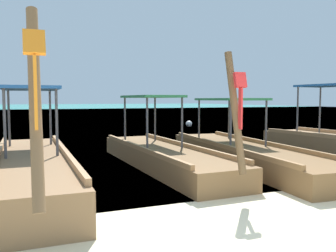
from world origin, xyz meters
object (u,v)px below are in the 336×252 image
(longtail_boat_orange_ribbon, at_px, (33,168))
(mooring_buoy_near, at_px, (189,124))
(longtail_boat_pink_ribbon, at_px, (245,153))
(longtail_boat_red_ribbon, at_px, (163,155))

(longtail_boat_orange_ribbon, height_order, mooring_buoy_near, longtail_boat_orange_ribbon)
(longtail_boat_pink_ribbon, bearing_deg, longtail_boat_red_ribbon, 167.68)
(longtail_boat_orange_ribbon, relative_size, mooring_buoy_near, 18.14)
(mooring_buoy_near, bearing_deg, longtail_boat_pink_ribbon, -109.05)
(longtail_boat_red_ribbon, bearing_deg, mooring_buoy_near, 61.38)
(longtail_boat_red_ribbon, xyz_separation_m, longtail_boat_pink_ribbon, (2.04, -0.45, -0.00))
(longtail_boat_orange_ribbon, bearing_deg, longtail_boat_pink_ribbon, 4.75)
(longtail_boat_orange_ribbon, height_order, longtail_boat_pink_ribbon, longtail_boat_pink_ribbon)
(longtail_boat_red_ribbon, bearing_deg, longtail_boat_pink_ribbon, -12.32)
(longtail_boat_red_ribbon, bearing_deg, longtail_boat_orange_ribbon, -163.75)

